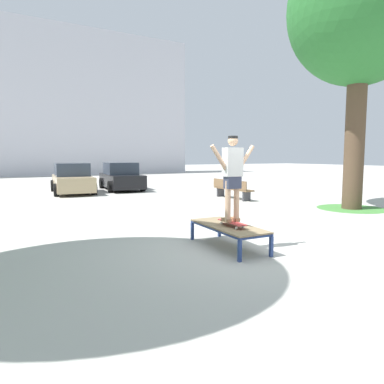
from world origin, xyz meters
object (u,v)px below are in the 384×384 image
object	(u,v)px
skateboard	(232,223)
car_tan	(72,179)
skater	(233,172)
park_bench	(232,188)
car_black	(121,177)
skate_box	(228,227)
tree_near_right	(361,10)

from	to	relation	value
skateboard	car_tan	bearing A→B (deg)	93.16
skater	park_bench	distance (m)	8.39
skateboard	park_bench	distance (m)	8.33
skateboard	car_black	world-z (taller)	car_black
skate_box	skateboard	bearing A→B (deg)	-92.55
skate_box	skateboard	xyz separation A→B (m)	(-0.01, -0.13, 0.12)
park_bench	skate_box	bearing A→B (deg)	-126.27
park_bench	car_tan	bearing A→B (deg)	133.17
skater	car_tan	size ratio (longest dim) A/B	0.39
skate_box	tree_near_right	xyz separation A→B (m)	(6.86, 2.20, 6.28)
skater	car_black	xyz separation A→B (m)	(1.98, 13.15, -0.84)
skateboard	car_tan	size ratio (longest dim) A/B	0.19
car_black	park_bench	bearing A→B (deg)	-65.73
car_tan	skate_box	bearing A→B (deg)	-86.78
car_black	skateboard	bearing A→B (deg)	-98.56
tree_near_right	car_tan	bearing A→B (deg)	126.16
skateboard	car_black	size ratio (longest dim) A/B	0.19
skateboard	car_tan	xyz separation A→B (m)	(-0.70, 12.69, 0.15)
skate_box	skater	size ratio (longest dim) A/B	1.14
skater	park_bench	xyz separation A→B (m)	(4.87, 6.75, -1.08)
skate_box	car_black	bearing A→B (deg)	81.38
car_black	tree_near_right	bearing A→B (deg)	-65.69
car_black	park_bench	world-z (taller)	car_black
car_tan	car_black	xyz separation A→B (m)	(2.68, 0.47, 0.00)
skater	car_black	size ratio (longest dim) A/B	0.39
skate_box	skateboard	size ratio (longest dim) A/B	2.38
skateboard	tree_near_right	xyz separation A→B (m)	(6.87, 2.33, 6.16)
car_tan	park_bench	xyz separation A→B (m)	(5.57, -5.93, -0.24)
skate_box	skateboard	world-z (taller)	skateboard
skateboard	park_bench	xyz separation A→B (m)	(4.87, 6.76, -0.09)
skater	tree_near_right	xyz separation A→B (m)	(6.87, 2.33, 5.16)
car_tan	park_bench	world-z (taller)	car_tan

